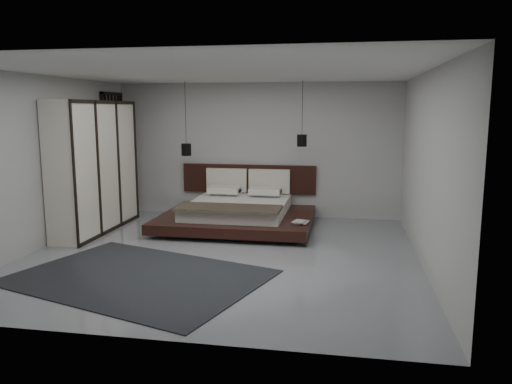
% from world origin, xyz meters
% --- Properties ---
extents(floor, '(6.00, 6.00, 0.00)m').
position_xyz_m(floor, '(0.00, 0.00, 0.00)').
color(floor, gray).
rests_on(floor, ground).
extents(ceiling, '(6.00, 6.00, 0.00)m').
position_xyz_m(ceiling, '(0.00, 0.00, 2.80)').
color(ceiling, white).
rests_on(ceiling, wall_back).
extents(wall_back, '(6.00, 0.00, 6.00)m').
position_xyz_m(wall_back, '(0.00, 3.00, 1.40)').
color(wall_back, '#B1B1AE').
rests_on(wall_back, floor).
extents(wall_front, '(6.00, 0.00, 6.00)m').
position_xyz_m(wall_front, '(0.00, -3.00, 1.40)').
color(wall_front, '#B1B1AE').
rests_on(wall_front, floor).
extents(wall_left, '(0.00, 6.00, 6.00)m').
position_xyz_m(wall_left, '(-3.00, 0.00, 1.40)').
color(wall_left, '#B1B1AE').
rests_on(wall_left, floor).
extents(wall_right, '(0.00, 6.00, 6.00)m').
position_xyz_m(wall_right, '(3.00, 0.00, 1.40)').
color(wall_right, '#B1B1AE').
rests_on(wall_right, floor).
extents(lattice_screen, '(0.05, 0.90, 2.60)m').
position_xyz_m(lattice_screen, '(-2.95, 2.45, 1.30)').
color(lattice_screen, black).
rests_on(lattice_screen, floor).
extents(bed, '(2.86, 2.42, 1.09)m').
position_xyz_m(bed, '(-0.16, 1.90, 0.29)').
color(bed, black).
rests_on(bed, floor).
extents(book_lower, '(0.27, 0.34, 0.03)m').
position_xyz_m(book_lower, '(1.02, 1.24, 0.28)').
color(book_lower, '#99724C').
rests_on(book_lower, bed).
extents(book_upper, '(0.27, 0.32, 0.02)m').
position_xyz_m(book_upper, '(1.00, 1.21, 0.30)').
color(book_upper, '#99724C').
rests_on(book_upper, book_lower).
extents(pendant_left, '(0.20, 0.20, 1.48)m').
position_xyz_m(pendant_left, '(-1.33, 2.36, 1.44)').
color(pendant_left, black).
rests_on(pendant_left, ceiling).
extents(pendant_right, '(0.19, 0.19, 1.27)m').
position_xyz_m(pendant_right, '(1.02, 2.36, 1.65)').
color(pendant_right, black).
rests_on(pendant_right, ceiling).
extents(wardrobe, '(0.58, 2.46, 2.41)m').
position_xyz_m(wardrobe, '(-2.70, 1.11, 1.20)').
color(wardrobe, silver).
rests_on(wardrobe, floor).
extents(rug, '(3.80, 3.20, 0.01)m').
position_xyz_m(rug, '(-0.85, -1.28, 0.01)').
color(rug, black).
rests_on(rug, floor).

